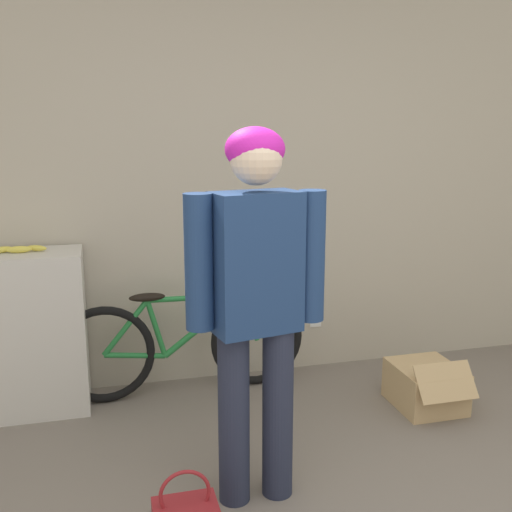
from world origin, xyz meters
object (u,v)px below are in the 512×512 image
at_px(person, 256,288).
at_px(cardboard_box, 426,386).
at_px(banana, 18,249).
at_px(bicycle, 183,344).

relative_size(person, cardboard_box, 3.40).
bearing_deg(cardboard_box, person, -153.36).
bearing_deg(banana, cardboard_box, -13.87).
bearing_deg(person, bicycle, 87.33).
height_order(banana, cardboard_box, banana).
distance_m(bicycle, cardboard_box, 1.52).
bearing_deg(banana, person, -47.41).
relative_size(person, banana, 5.28).
distance_m(person, cardboard_box, 1.63).
distance_m(bicycle, banana, 1.14).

